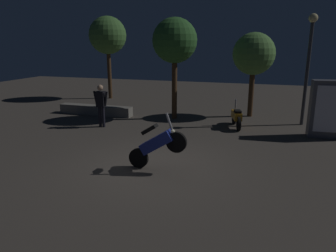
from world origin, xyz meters
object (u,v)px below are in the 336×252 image
object	(u,v)px
person_rider_beside	(101,102)
kiosk_billboard	(333,109)
streetlamp_near	(309,55)
motorcycle_blue_foreground	(157,144)
motorcycle_orange_parked_left	(236,117)

from	to	relation	value
person_rider_beside	kiosk_billboard	size ratio (longest dim) A/B	0.84
person_rider_beside	streetlamp_near	bearing A→B (deg)	-69.56
streetlamp_near	kiosk_billboard	xyz separation A→B (m)	(0.82, -1.71, -1.85)
kiosk_billboard	person_rider_beside	bearing A→B (deg)	3.39
motorcycle_blue_foreground	motorcycle_orange_parked_left	size ratio (longest dim) A/B	1.02
motorcycle_blue_foreground	streetlamp_near	bearing A→B (deg)	59.40
motorcycle_orange_parked_left	person_rider_beside	bearing A→B (deg)	91.34
motorcycle_orange_parked_left	person_rider_beside	size ratio (longest dim) A/B	0.93
motorcycle_orange_parked_left	kiosk_billboard	distance (m)	3.54
person_rider_beside	streetlamp_near	distance (m)	8.67
person_rider_beside	kiosk_billboard	distance (m)	8.86
motorcycle_blue_foreground	person_rider_beside	bearing A→B (deg)	137.61
motorcycle_orange_parked_left	person_rider_beside	world-z (taller)	person_rider_beside
motorcycle_blue_foreground	kiosk_billboard	distance (m)	7.03
motorcycle_orange_parked_left	streetlamp_near	xyz separation A→B (m)	(2.63, 1.29, 2.47)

